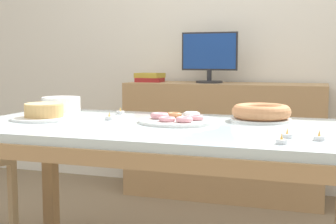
# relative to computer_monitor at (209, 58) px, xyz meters

# --- Properties ---
(wall_back) EXTENTS (8.00, 0.10, 2.60)m
(wall_back) POSITION_rel_computer_monitor_xyz_m (0.12, 0.30, 0.25)
(wall_back) COLOR silver
(wall_back) RESTS_ON ground
(dining_table) EXTENTS (1.75, 0.93, 0.75)m
(dining_table) POSITION_rel_computer_monitor_xyz_m (0.12, -1.50, -0.39)
(dining_table) COLOR silver
(dining_table) RESTS_ON ground
(sideboard) EXTENTS (1.47, 0.44, 0.86)m
(sideboard) POSITION_rel_computer_monitor_xyz_m (0.12, 0.00, -0.62)
(sideboard) COLOR tan
(sideboard) RESTS_ON ground
(computer_monitor) EXTENTS (0.42, 0.20, 0.38)m
(computer_monitor) POSITION_rel_computer_monitor_xyz_m (0.00, 0.00, 0.00)
(computer_monitor) COLOR #262628
(computer_monitor) RESTS_ON sideboard
(book_stack) EXTENTS (0.22, 0.19, 0.07)m
(book_stack) POSITION_rel_computer_monitor_xyz_m (-0.48, 0.00, -0.15)
(book_stack) COLOR maroon
(book_stack) RESTS_ON sideboard
(cake_chocolate_round) EXTENTS (0.31, 0.31, 0.08)m
(cake_chocolate_round) POSITION_rel_computer_monitor_xyz_m (-0.45, -1.51, -0.27)
(cake_chocolate_round) COLOR white
(cake_chocolate_round) RESTS_ON dining_table
(cake_golden_bundt) EXTENTS (0.28, 0.28, 0.08)m
(cake_golden_bundt) POSITION_rel_computer_monitor_xyz_m (0.55, -1.25, -0.26)
(cake_golden_bundt) COLOR white
(cake_golden_bundt) RESTS_ON dining_table
(pastry_platter) EXTENTS (0.37, 0.37, 0.04)m
(pastry_platter) POSITION_rel_computer_monitor_xyz_m (0.20, -1.41, -0.29)
(pastry_platter) COLOR white
(pastry_platter) RESTS_ON dining_table
(plate_stack) EXTENTS (0.21, 0.21, 0.08)m
(plate_stack) POSITION_rel_computer_monitor_xyz_m (-0.55, -1.18, -0.26)
(plate_stack) COLOR white
(plate_stack) RESTS_ON dining_table
(tealight_left_edge) EXTENTS (0.04, 0.04, 0.04)m
(tealight_left_edge) POSITION_rel_computer_monitor_xyz_m (0.69, -1.83, -0.29)
(tealight_left_edge) COLOR silver
(tealight_left_edge) RESTS_ON dining_table
(tealight_centre) EXTENTS (0.04, 0.04, 0.04)m
(tealight_centre) POSITION_rel_computer_monitor_xyz_m (-0.14, -1.43, -0.29)
(tealight_centre) COLOR silver
(tealight_centre) RESTS_ON dining_table
(tealight_near_front) EXTENTS (0.04, 0.04, 0.04)m
(tealight_near_front) POSITION_rel_computer_monitor_xyz_m (-0.19, -1.19, -0.29)
(tealight_near_front) COLOR silver
(tealight_near_front) RESTS_ON dining_table
(tealight_right_edge) EXTENTS (0.04, 0.04, 0.04)m
(tealight_right_edge) POSITION_rel_computer_monitor_xyz_m (0.70, -1.70, -0.29)
(tealight_right_edge) COLOR silver
(tealight_right_edge) RESTS_ON dining_table
(tealight_near_cakes) EXTENTS (0.04, 0.04, 0.04)m
(tealight_near_cakes) POSITION_rel_computer_monitor_xyz_m (0.81, -1.71, -0.29)
(tealight_near_cakes) COLOR silver
(tealight_near_cakes) RESTS_ON dining_table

